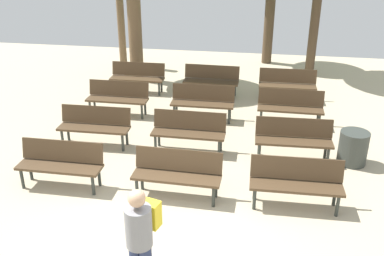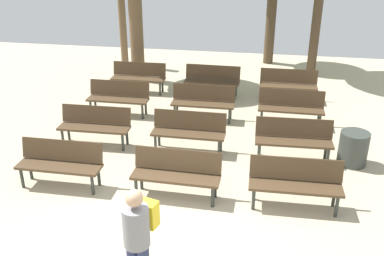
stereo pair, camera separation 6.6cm
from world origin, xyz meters
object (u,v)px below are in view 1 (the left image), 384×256
(bench_r1_c1, at_px, (189,129))
(trash_bin, at_px, (353,148))
(bench_r2_c1, at_px, (203,100))
(bench_r0_c2, at_px, (296,180))
(bench_r2_c0, at_px, (118,96))
(bench_r3_c1, at_px, (211,79))
(bench_r0_c1, at_px, (177,171))
(bench_r2_c2, at_px, (290,105))
(bench_r3_c0, at_px, (138,76))
(bench_r1_c2, at_px, (294,137))
(visitor_with_backpack, at_px, (141,237))
(bench_r1_c0, at_px, (95,124))
(bench_r0_c0, at_px, (61,162))
(bench_r3_c2, at_px, (287,83))
(tree_1, at_px, (121,21))

(bench_r1_c1, xyz_separation_m, trash_bin, (3.46, -0.01, -0.15))
(bench_r2_c1, bearing_deg, bench_r0_c2, -59.44)
(bench_r2_c1, height_order, trash_bin, bench_r2_c1)
(bench_r2_c0, relative_size, bench_r3_c1, 0.99)
(bench_r0_c1, relative_size, trash_bin, 2.27)
(bench_r2_c2, bearing_deg, bench_r3_c0, 159.32)
(bench_r1_c2, relative_size, visitor_with_backpack, 0.98)
(bench_r1_c0, relative_size, bench_r2_c1, 1.00)
(bench_r2_c2, relative_size, visitor_with_backpack, 0.97)
(bench_r1_c2, distance_m, visitor_with_backpack, 4.75)
(bench_r1_c1, bearing_deg, bench_r0_c0, -138.98)
(bench_r1_c0, distance_m, bench_r1_c1, 2.13)
(trash_bin, bearing_deg, bench_r3_c2, 109.06)
(bench_r0_c2, height_order, bench_r3_c2, same)
(bench_r1_c0, height_order, bench_r2_c0, same)
(bench_r2_c0, xyz_separation_m, bench_r3_c2, (4.41, 1.83, 0.00))
(bench_r0_c2, xyz_separation_m, bench_r1_c0, (-4.34, 1.72, 0.00))
(bench_r2_c0, bearing_deg, bench_r0_c0, -89.16)
(bench_r0_c2, height_order, bench_r2_c0, same)
(bench_r0_c0, height_order, tree_1, tree_1)
(bench_r0_c0, xyz_separation_m, bench_r2_c1, (2.17, 3.63, 0.00))
(bench_r2_c1, bearing_deg, trash_bin, -28.56)
(bench_r2_c0, xyz_separation_m, tree_1, (-1.29, 4.46, 1.06))
(bench_r0_c2, height_order, bench_r2_c2, same)
(bench_r0_c1, distance_m, bench_r2_c1, 3.63)
(bench_r2_c0, xyz_separation_m, bench_r2_c1, (2.24, 0.06, 0.00))
(bench_r0_c0, relative_size, bench_r3_c0, 1.00)
(bench_r0_c2, distance_m, bench_r1_c0, 4.67)
(bench_r1_c1, xyz_separation_m, bench_r3_c2, (2.22, 3.57, 0.00))
(bench_r1_c1, xyz_separation_m, tree_1, (-3.48, 6.21, 1.06))
(bench_r2_c2, bearing_deg, bench_r0_c0, -139.74)
(bench_r1_c1, distance_m, bench_r2_c2, 2.89)
(bench_r2_c2, bearing_deg, bench_r2_c1, -179.30)
(bench_r3_c0, bearing_deg, bench_r2_c0, -91.54)
(bench_r1_c2, bearing_deg, bench_r0_c0, -159.46)
(bench_r0_c1, bearing_deg, bench_r2_c2, 60.91)
(bench_r0_c1, height_order, bench_r2_c0, same)
(bench_r2_c2, height_order, visitor_with_backpack, visitor_with_backpack)
(bench_r2_c0, bearing_deg, bench_r1_c2, -21.80)
(bench_r0_c1, xyz_separation_m, bench_r3_c2, (2.11, 5.40, 0.00))
(bench_r0_c1, xyz_separation_m, bench_r1_c2, (2.13, 1.81, 0.00))
(visitor_with_backpack, bearing_deg, bench_r0_c0, -30.95)
(bench_r0_c0, relative_size, visitor_with_backpack, 0.97)
(bench_r0_c0, height_order, bench_r2_c0, same)
(bench_r0_c0, xyz_separation_m, bench_r1_c2, (4.37, 1.82, 0.00))
(bench_r0_c0, relative_size, tree_1, 0.51)
(bench_r1_c1, distance_m, visitor_with_backpack, 4.27)
(bench_r0_c2, xyz_separation_m, trash_bin, (1.25, 1.77, -0.15))
(bench_r0_c1, xyz_separation_m, bench_r3_c0, (-2.27, 5.34, 0.00))
(visitor_with_backpack, bearing_deg, bench_r2_c0, -52.81)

